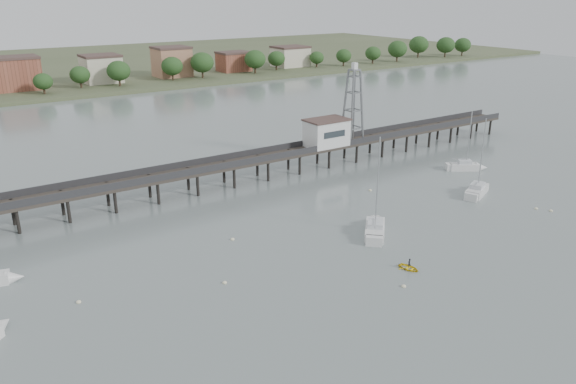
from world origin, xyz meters
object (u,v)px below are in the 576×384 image
Objects in this scene: sailboat_c at (375,226)px; sailboat_e at (470,167)px; sailboat_d at (479,189)px; yellow_dinghy at (409,269)px; pier at (211,168)px; lattice_tower at (353,106)px.

sailboat_c is 36.28m from sailboat_e.
yellow_dinghy is (-30.35, -13.46, -0.64)m from sailboat_d.
yellow_dinghy is at bearing -80.53° from pier.
lattice_tower is 25.33m from sailboat_e.
pier is at bearing 65.47° from sailboat_c.
lattice_tower is at bearing 46.45° from yellow_dinghy.
sailboat_c is at bearing -128.52° from sailboat_e.
lattice_tower reaches higher than sailboat_e.
pier is at bearing 120.32° from sailboat_d.
lattice_tower reaches higher than sailboat_d.
sailboat_d is 0.92× the size of sailboat_c.
pier is 55.12× the size of yellow_dinghy.
sailboat_d reaches higher than yellow_dinghy.
lattice_tower is at bearing 9.47° from sailboat_c.
sailboat_c reaches higher than pier.
lattice_tower is (31.50, 0.00, 7.31)m from pier.
pier is 46.10m from sailboat_d.
lattice_tower is 48.82m from yellow_dinghy.
pier is 10.90× the size of sailboat_d.
sailboat_e is 4.43× the size of yellow_dinghy.
sailboat_d is 5.06× the size of yellow_dinghy.
sailboat_c reaches higher than sailboat_e.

